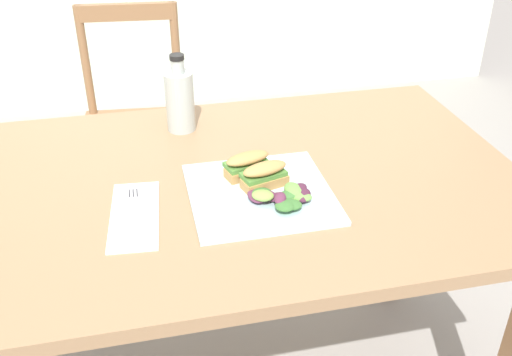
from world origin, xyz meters
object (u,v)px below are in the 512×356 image
bottle_cold_brew (180,103)px  sandwich_half_front (264,175)px  dining_table (212,225)px  fork_on_napkin (134,209)px  chair_wooden_far (135,126)px  plate_lunch (260,193)px  sandwich_half_back (247,164)px

bottle_cold_brew → sandwich_half_front: bearing=-67.4°
dining_table → fork_on_napkin: bearing=-153.4°
sandwich_half_front → fork_on_napkin: sandwich_half_front is taller
bottle_cold_brew → chair_wooden_far: bearing=100.2°
plate_lunch → sandwich_half_back: 0.08m
dining_table → chair_wooden_far: bearing=99.1°
bottle_cold_brew → dining_table: bearing=-83.6°
bottle_cold_brew → plate_lunch: bearing=-70.5°
sandwich_half_back → fork_on_napkin: bearing=-163.7°
sandwich_half_front → fork_on_napkin: (-0.28, -0.02, -0.03)m
chair_wooden_far → sandwich_half_front: 1.08m
dining_table → bottle_cold_brew: bottle_cold_brew is taller
plate_lunch → sandwich_half_back: (-0.01, 0.07, 0.03)m
sandwich_half_front → sandwich_half_back: same height
dining_table → sandwich_half_front: 0.20m
dining_table → plate_lunch: (0.10, -0.08, 0.12)m
plate_lunch → fork_on_napkin: (-0.27, -0.00, 0.00)m
chair_wooden_far → sandwich_half_back: bearing=-76.1°
fork_on_napkin → sandwich_half_back: bearing=16.3°
sandwich_half_front → dining_table: bearing=150.1°
dining_table → sandwich_half_back: (0.08, -0.01, 0.16)m
chair_wooden_far → sandwich_half_back: size_ratio=7.93×
dining_table → plate_lunch: bearing=-40.8°
plate_lunch → sandwich_half_front: size_ratio=2.73×
chair_wooden_far → bottle_cold_brew: bottle_cold_brew is taller
chair_wooden_far → dining_table: bearing=-80.9°
sandwich_half_front → fork_on_napkin: bearing=-175.6°
plate_lunch → chair_wooden_far: bearing=103.6°
dining_table → fork_on_napkin: 0.23m
sandwich_half_front → chair_wooden_far: bearing=104.6°
sandwich_half_front → sandwich_half_back: 0.06m
plate_lunch → sandwich_half_back: bearing=99.6°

